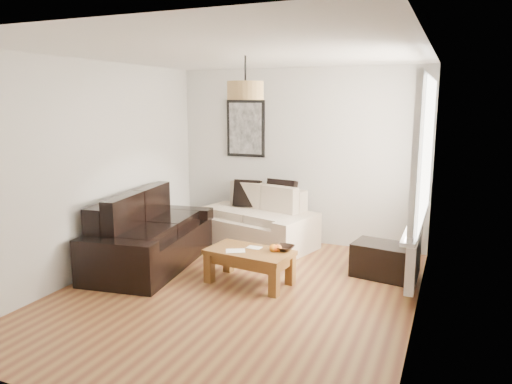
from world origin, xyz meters
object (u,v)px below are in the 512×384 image
at_px(sofa_leather, 151,232).
at_px(coffee_table, 250,267).
at_px(loveseat_cream, 257,218).
at_px(ottoman, 384,260).

distance_m(sofa_leather, coffee_table, 1.48).
bearing_deg(loveseat_cream, sofa_leather, -110.76).
xyz_separation_m(sofa_leather, ottoman, (2.88, 0.70, -0.23)).
distance_m(coffee_table, ottoman, 1.65).
height_order(loveseat_cream, sofa_leather, sofa_leather).
distance_m(sofa_leather, ottoman, 2.97).
xyz_separation_m(loveseat_cream, sofa_leather, (-0.95, -1.31, 0.02)).
bearing_deg(coffee_table, loveseat_cream, 109.33).
distance_m(loveseat_cream, sofa_leather, 1.62).
height_order(coffee_table, ottoman, ottoman).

